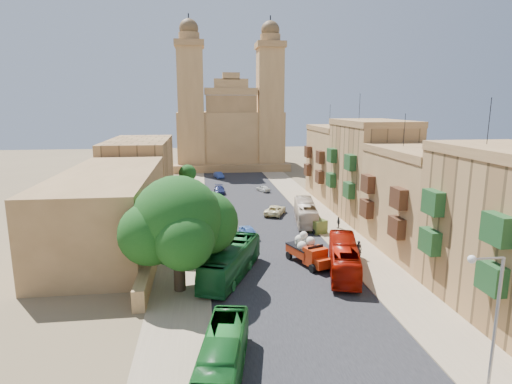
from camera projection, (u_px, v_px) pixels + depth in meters
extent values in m
plane|color=brown|center=(297.00, 304.00, 34.58)|extent=(260.00, 260.00, 0.00)
cube|color=black|center=(253.00, 213.00, 63.73)|extent=(14.00, 140.00, 0.01)
cube|color=#978163|center=(315.00, 211.00, 64.91)|extent=(5.00, 140.00, 0.01)
cube|color=#978163|center=(188.00, 215.00, 62.54)|extent=(5.00, 140.00, 0.01)
cube|color=#978163|center=(298.00, 211.00, 64.59)|extent=(0.25, 140.00, 0.12)
cube|color=#978163|center=(205.00, 214.00, 62.84)|extent=(0.25, 140.00, 0.12)
cylinder|color=black|center=(489.00, 121.00, 33.32)|extent=(0.06, 0.06, 3.60)
cube|color=#1D4A22|center=(491.00, 278.00, 28.38)|extent=(0.90, 2.20, 2.00)
cube|color=#1D4A22|center=(430.00, 241.00, 36.00)|extent=(0.90, 2.20, 2.00)
cube|color=#1D4A22|center=(497.00, 229.00, 27.71)|extent=(0.90, 2.20, 2.00)
cube|color=#1D4A22|center=(433.00, 202.00, 35.32)|extent=(0.90, 2.20, 2.00)
cube|color=#A27849|center=(420.00, 205.00, 46.21)|extent=(8.00, 14.00, 10.50)
cube|color=olive|center=(424.00, 152.00, 45.07)|extent=(8.20, 14.00, 0.80)
cylinder|color=black|center=(404.00, 130.00, 47.23)|extent=(0.06, 0.06, 3.60)
cube|color=#422516|center=(397.00, 227.00, 42.10)|extent=(0.90, 2.20, 2.00)
cube|color=#422516|center=(366.00, 208.00, 49.72)|extent=(0.90, 2.20, 2.00)
cube|color=#422516|center=(399.00, 198.00, 41.51)|extent=(0.90, 2.20, 2.00)
cube|color=#422516|center=(368.00, 184.00, 49.13)|extent=(0.90, 2.20, 2.00)
cube|color=#AC804E|center=(371.00, 173.00, 59.56)|extent=(8.00, 14.00, 13.00)
cube|color=olive|center=(373.00, 123.00, 58.17)|extent=(8.20, 14.00, 0.80)
cylinder|color=black|center=(360.00, 106.00, 60.33)|extent=(0.06, 0.06, 3.60)
cube|color=#1D4A22|center=(349.00, 190.00, 55.51)|extent=(0.90, 2.20, 2.00)
cube|color=#1D4A22|center=(331.00, 180.00, 63.13)|extent=(0.90, 2.20, 2.00)
cube|color=#1D4A22|center=(350.00, 162.00, 54.78)|extent=(0.90, 2.20, 2.00)
cube|color=#1D4A22|center=(332.00, 155.00, 62.40)|extent=(0.90, 2.20, 2.00)
cube|color=#A27849|center=(339.00, 165.00, 73.31)|extent=(8.00, 14.00, 11.50)
cube|color=olive|center=(340.00, 128.00, 72.08)|extent=(8.20, 14.00, 0.80)
cylinder|color=black|center=(330.00, 115.00, 74.23)|extent=(0.06, 0.06, 3.60)
cube|color=#422516|center=(319.00, 177.00, 69.23)|extent=(0.90, 2.20, 2.00)
cube|color=#422516|center=(308.00, 170.00, 76.85)|extent=(0.90, 2.20, 2.00)
cube|color=#422516|center=(320.00, 157.00, 68.58)|extent=(0.90, 2.20, 2.00)
cube|color=#422516|center=(308.00, 152.00, 76.20)|extent=(0.90, 2.20, 2.00)
cube|color=#A27849|center=(161.00, 229.00, 52.27)|extent=(1.00, 40.00, 1.80)
cube|color=olive|center=(109.00, 208.00, 48.98)|extent=(10.00, 28.00, 8.40)
cube|color=#AC804E|center=(140.00, 168.00, 74.08)|extent=(10.00, 22.00, 10.00)
cube|color=#A27849|center=(229.00, 139.00, 111.88)|extent=(26.00, 20.00, 14.00)
cube|color=olive|center=(233.00, 168.00, 102.90)|extent=(28.00, 4.00, 1.80)
cube|color=olive|center=(232.00, 129.00, 102.72)|extent=(12.00, 2.00, 16.00)
cube|color=#A27849|center=(231.00, 91.00, 100.94)|extent=(12.60, 2.40, 1.60)
cube|color=#A27849|center=(231.00, 84.00, 100.59)|extent=(8.00, 2.00, 2.40)
cube|color=#A27849|center=(231.00, 76.00, 100.23)|extent=(4.00, 2.00, 1.60)
cube|color=#A27849|center=(191.00, 110.00, 101.90)|extent=(6.00, 6.00, 29.00)
cube|color=olive|center=(189.00, 44.00, 98.86)|extent=(6.80, 6.80, 1.40)
cylinder|color=olive|center=(189.00, 37.00, 98.54)|extent=(4.80, 4.80, 1.80)
sphere|color=brown|center=(189.00, 28.00, 98.18)|extent=(4.40, 4.40, 4.40)
cylinder|color=black|center=(188.00, 17.00, 97.70)|extent=(0.28, 0.28, 1.80)
cube|color=#A27849|center=(270.00, 110.00, 104.27)|extent=(6.00, 6.00, 29.00)
cube|color=olive|center=(270.00, 45.00, 101.23)|extent=(6.80, 6.80, 1.40)
cylinder|color=olive|center=(270.00, 38.00, 100.91)|extent=(4.80, 4.80, 1.80)
sphere|color=brown|center=(270.00, 30.00, 100.55)|extent=(4.40, 4.40, 4.40)
cylinder|color=black|center=(270.00, 19.00, 100.07)|extent=(0.28, 0.28, 1.80)
cylinder|color=#38291C|center=(179.00, 269.00, 36.90)|extent=(1.01, 1.01, 3.83)
sphere|color=#0F3910|center=(178.00, 221.00, 36.02)|extent=(7.67, 7.67, 7.67)
sphere|color=#0F3910|center=(206.00, 223.00, 37.62)|extent=(5.65, 5.65, 5.65)
sphere|color=#0F3910|center=(150.00, 234.00, 35.03)|extent=(5.25, 5.25, 5.25)
sphere|color=#0F3910|center=(184.00, 241.00, 33.95)|extent=(4.84, 4.84, 4.84)
sphere|color=#0F3910|center=(166.00, 206.00, 37.88)|extent=(4.44, 4.44, 4.44)
cylinder|color=#38291C|center=(178.00, 247.00, 44.74)|extent=(0.44, 0.44, 2.47)
sphere|color=#0F3910|center=(178.00, 224.00, 44.24)|extent=(3.59, 3.59, 3.59)
cylinder|color=#38291C|center=(183.00, 218.00, 56.42)|extent=(0.44, 0.44, 2.27)
sphere|color=#0F3910|center=(182.00, 201.00, 55.96)|extent=(3.30, 3.30, 3.30)
cylinder|color=#38291C|center=(186.00, 199.00, 68.10)|extent=(0.44, 0.44, 2.13)
sphere|color=#0F3910|center=(185.00, 186.00, 67.67)|extent=(3.10, 3.10, 3.10)
cylinder|color=#38291C|center=(188.00, 185.00, 79.75)|extent=(0.44, 0.44, 2.22)
sphere|color=#0F3910|center=(188.00, 173.00, 79.30)|extent=(3.23, 3.23, 3.23)
cylinder|color=gray|center=(495.00, 328.00, 23.14)|extent=(0.18, 0.18, 8.00)
cylinder|color=gray|center=(488.00, 259.00, 22.22)|extent=(1.80, 0.12, 0.12)
sphere|color=white|center=(472.00, 259.00, 22.11)|extent=(0.44, 0.44, 0.44)
cube|color=#B92E0E|center=(303.00, 250.00, 43.85)|extent=(3.13, 3.88, 0.84)
cube|color=black|center=(303.00, 246.00, 43.75)|extent=(3.19, 3.94, 0.11)
cube|color=#B92E0E|center=(315.00, 256.00, 41.97)|extent=(2.40, 2.19, 1.68)
cube|color=#B92E0E|center=(322.00, 263.00, 41.08)|extent=(1.89, 1.62, 0.93)
cube|color=black|center=(315.00, 250.00, 41.84)|extent=(1.69, 0.73, 0.84)
cylinder|color=black|center=(312.00, 269.00, 40.98)|extent=(0.61, 0.90, 0.84)
cylinder|color=black|center=(328.00, 265.00, 41.85)|extent=(0.61, 0.90, 0.84)
cylinder|color=black|center=(289.00, 256.00, 44.53)|extent=(0.61, 0.90, 0.84)
cylinder|color=black|center=(304.00, 253.00, 45.40)|extent=(0.61, 0.90, 0.84)
sphere|color=beige|center=(302.00, 246.00, 43.00)|extent=(1.03, 1.03, 1.03)
sphere|color=beige|center=(308.00, 244.00, 43.68)|extent=(1.03, 1.03, 1.03)
sphere|color=beige|center=(300.00, 242.00, 44.19)|extent=(1.03, 1.03, 1.03)
sphere|color=beige|center=(299.00, 239.00, 43.51)|extent=(0.93, 0.93, 0.93)
sphere|color=beige|center=(310.00, 241.00, 43.04)|extent=(0.93, 0.93, 0.93)
sphere|color=beige|center=(304.00, 235.00, 43.44)|extent=(0.84, 0.84, 0.84)
cube|color=#4A5921|center=(312.00, 224.00, 54.65)|extent=(3.18, 4.43, 1.68)
cylinder|color=black|center=(314.00, 232.00, 53.17)|extent=(0.50, 0.72, 0.67)
cylinder|color=black|center=(324.00, 230.00, 53.94)|extent=(0.50, 0.72, 0.67)
cylinder|color=black|center=(301.00, 226.00, 55.57)|extent=(0.50, 0.72, 0.67)
cylinder|color=black|center=(311.00, 225.00, 56.35)|extent=(0.50, 0.72, 0.67)
imported|color=#186524|center=(222.00, 361.00, 24.59)|extent=(4.13, 10.14, 2.75)
imported|color=#155926|center=(231.00, 261.00, 39.73)|extent=(6.69, 11.21, 3.08)
imported|color=#970F03|center=(344.00, 258.00, 40.86)|extent=(5.34, 11.05, 3.00)
imported|color=beige|center=(305.00, 212.00, 58.13)|extent=(4.16, 10.90, 2.96)
imported|color=#4D7CC3|center=(249.00, 232.00, 51.86)|extent=(2.47, 4.20, 1.34)
imported|color=silver|center=(222.00, 210.00, 63.20)|extent=(1.43, 3.82, 1.25)
imported|color=beige|center=(275.00, 210.00, 62.56)|extent=(4.19, 5.60, 1.41)
imported|color=navy|center=(220.00, 190.00, 77.59)|extent=(1.94, 4.63, 1.33)
imported|color=silver|center=(263.00, 189.00, 79.18)|extent=(2.60, 3.72, 1.17)
imported|color=#314793|center=(219.00, 175.00, 93.82)|extent=(2.29, 4.17, 1.30)
imported|color=black|center=(358.00, 250.00, 44.72)|extent=(0.83, 0.70, 1.95)
imported|color=#303031|center=(338.00, 223.00, 55.67)|extent=(0.43, 0.93, 1.54)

